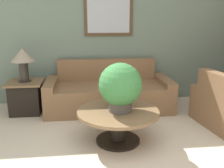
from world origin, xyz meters
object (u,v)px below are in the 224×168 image
(side_table, at_px, (26,97))
(table_lamp, at_px, (23,58))
(coffee_table, at_px, (118,119))
(couch_main, at_px, (109,93))
(potted_plant_on_table, at_px, (120,86))

(side_table, height_order, table_lamp, table_lamp)
(coffee_table, xyz_separation_m, side_table, (-1.43, 1.24, -0.04))
(couch_main, distance_m, table_lamp, 1.59)
(coffee_table, relative_size, table_lamp, 1.90)
(couch_main, height_order, potted_plant_on_table, potted_plant_on_table)
(couch_main, bearing_deg, potted_plant_on_table, -89.18)
(table_lamp, xyz_separation_m, potted_plant_on_table, (1.46, -1.27, -0.18))
(table_lamp, bearing_deg, potted_plant_on_table, -41.05)
(couch_main, bearing_deg, table_lamp, -178.46)
(table_lamp, bearing_deg, side_table, -90.00)
(couch_main, height_order, coffee_table, couch_main)
(coffee_table, relative_size, side_table, 1.80)
(table_lamp, relative_size, potted_plant_on_table, 0.89)
(potted_plant_on_table, bearing_deg, couch_main, 90.82)
(couch_main, xyz_separation_m, table_lamp, (-1.44, -0.04, 0.67))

